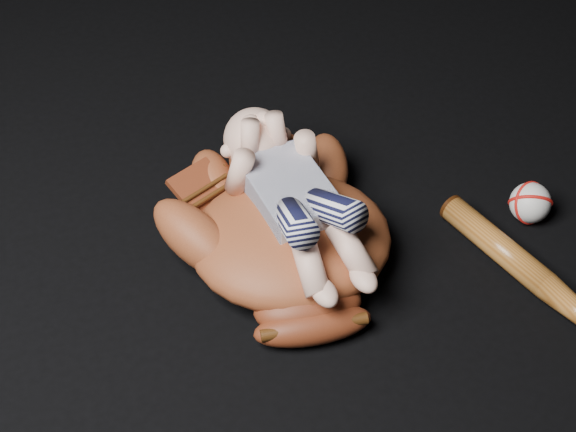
{
  "coord_description": "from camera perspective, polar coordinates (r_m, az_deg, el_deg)",
  "views": [
    {
      "loc": [
        -0.43,
        -0.83,
        1.01
      ],
      "look_at": [
        -0.14,
        0.09,
        0.07
      ],
      "focal_mm": 55.0,
      "sensor_mm": 36.0,
      "label": 1
    }
  ],
  "objects": [
    {
      "name": "baseball_glove",
      "position": [
        1.33,
        0.17,
        -1.03
      ],
      "size": [
        0.42,
        0.47,
        0.14
      ],
      "primitive_type": null,
      "rotation": [
        0.0,
        0.0,
        -0.09
      ],
      "color": "maroon",
      "rests_on": "ground"
    },
    {
      "name": "baseball",
      "position": [
        1.48,
        15.4,
        0.83
      ],
      "size": [
        0.07,
        0.07,
        0.07
      ],
      "primitive_type": "sphere",
      "rotation": [
        0.0,
        0.0,
        -0.06
      ],
      "color": "silver",
      "rests_on": "ground"
    },
    {
      "name": "baseball_bat",
      "position": [
        1.36,
        17.17,
        -5.03
      ],
      "size": [
        0.18,
        0.46,
        0.04
      ],
      "primitive_type": null,
      "rotation": [
        0.0,
        0.0,
        0.31
      ],
      "color": "brown",
      "rests_on": "ground"
    },
    {
      "name": "newborn_baby",
      "position": [
        1.3,
        0.66,
        1.23
      ],
      "size": [
        0.22,
        0.4,
        0.15
      ],
      "primitive_type": null,
      "rotation": [
        0.0,
        0.0,
        0.13
      ],
      "color": "#E5AD93",
      "rests_on": "baseball_glove"
    }
  ]
}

